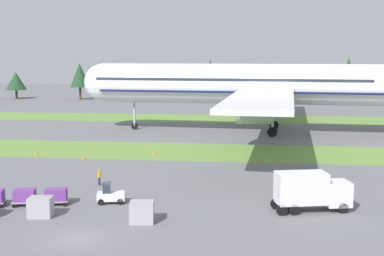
{
  "coord_description": "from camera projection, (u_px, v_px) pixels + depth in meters",
  "views": [
    {
      "loc": [
        13.29,
        -38.1,
        14.15
      ],
      "look_at": [
        5.06,
        33.47,
        4.0
      ],
      "focal_mm": 49.74,
      "sensor_mm": 36.0,
      "label": 1
    }
  ],
  "objects": [
    {
      "name": "grass_strip_near",
      "position": [
        161.0,
        151.0,
        77.68
      ],
      "size": [
        320.0,
        13.84,
        0.01
      ],
      "primitive_type": "cube",
      "color": "olive",
      "rests_on": "ground"
    },
    {
      "name": "distant_tree_line",
      "position": [
        192.0,
        77.0,
        158.07
      ],
      "size": [
        198.8,
        10.51,
        12.79
      ],
      "color": "#4C3823",
      "rests_on": "ground"
    },
    {
      "name": "ground_crew_loader",
      "position": [
        99.0,
        176.0,
        57.47
      ],
      "size": [
        0.36,
        0.52,
        1.74
      ],
      "rotation": [
        0.0,
        0.0,
        2.0
      ],
      "color": "black",
      "rests_on": "ground"
    },
    {
      "name": "ground_crew_marshaller",
      "position": [
        277.0,
        184.0,
        54.04
      ],
      "size": [
        0.36,
        0.5,
        1.74
      ],
      "rotation": [
        0.0,
        0.0,
        1.04
      ],
      "color": "black",
      "rests_on": "ground"
    },
    {
      "name": "ground_plane",
      "position": [
        77.0,
        238.0,
        40.95
      ],
      "size": [
        400.0,
        400.0,
        0.0
      ],
      "primitive_type": "plane",
      "color": "slate"
    },
    {
      "name": "taxiway_marker_1",
      "position": [
        36.0,
        152.0,
        74.63
      ],
      "size": [
        0.44,
        0.44,
        0.67
      ],
      "primitive_type": "cone",
      "color": "orange",
      "rests_on": "ground"
    },
    {
      "name": "uld_container_3",
      "position": [
        142.0,
        212.0,
        44.67
      ],
      "size": [
        2.19,
        1.84,
        1.8
      ],
      "primitive_type": "cube",
      "rotation": [
        0.0,
        0.0,
        0.13
      ],
      "color": "#A3A3A8",
      "rests_on": "ground"
    },
    {
      "name": "uld_container_2",
      "position": [
        41.0,
        207.0,
        46.24
      ],
      "size": [
        2.18,
        1.83,
        1.74
      ],
      "primitive_type": "cube",
      "rotation": [
        0.0,
        0.0,
        0.12
      ],
      "color": "#A3A3A8",
      "rests_on": "ground"
    },
    {
      "name": "taxiway_marker_2",
      "position": [
        261.0,
        160.0,
        69.65
      ],
      "size": [
        0.44,
        0.44,
        0.54
      ],
      "primitive_type": "cone",
      "color": "orange",
      "rests_on": "ground"
    },
    {
      "name": "catering_truck",
      "position": [
        311.0,
        190.0,
        47.81
      ],
      "size": [
        7.3,
        3.85,
        3.58
      ],
      "rotation": [
        0.0,
        0.0,
        -1.34
      ],
      "color": "silver",
      "rests_on": "ground"
    },
    {
      "name": "taxiway_marker_0",
      "position": [
        83.0,
        158.0,
        71.11
      ],
      "size": [
        0.44,
        0.44,
        0.54
      ],
      "primitive_type": "cone",
      "color": "orange",
      "rests_on": "ground"
    },
    {
      "name": "taxiway_marker_3",
      "position": [
        155.0,
        152.0,
        75.0
      ],
      "size": [
        0.44,
        0.44,
        0.68
      ],
      "primitive_type": "cone",
      "color": "orange",
      "rests_on": "ground"
    },
    {
      "name": "baggage_tug",
      "position": [
        110.0,
        195.0,
        50.43
      ],
      "size": [
        2.81,
        1.81,
        1.97
      ],
      "rotation": [
        0.0,
        0.0,
        -1.36
      ],
      "color": "silver",
      "rests_on": "ground"
    },
    {
      "name": "airliner",
      "position": [
        260.0,
        84.0,
        94.2
      ],
      "size": [
        65.75,
        81.08,
        24.45
      ],
      "rotation": [
        0.0,
        0.0,
        1.5
      ],
      "color": "white",
      "rests_on": "ground"
    },
    {
      "name": "cargo_dolly_second",
      "position": [
        25.0,
        196.0,
        49.68
      ],
      "size": [
        2.46,
        1.92,
        1.55
      ],
      "rotation": [
        0.0,
        0.0,
        -1.36
      ],
      "color": "#A3A3A8",
      "rests_on": "ground"
    },
    {
      "name": "grass_strip_far",
      "position": [
        192.0,
        118.0,
        116.71
      ],
      "size": [
        320.0,
        13.84,
        0.01
      ],
      "primitive_type": "cube",
      "color": "olive",
      "rests_on": "ground"
    },
    {
      "name": "cargo_dolly_lead",
      "position": [
        56.0,
        195.0,
        49.95
      ],
      "size": [
        2.46,
        1.92,
        1.55
      ],
      "rotation": [
        0.0,
        0.0,
        -1.36
      ],
      "color": "#A3A3A8",
      "rests_on": "ground"
    }
  ]
}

